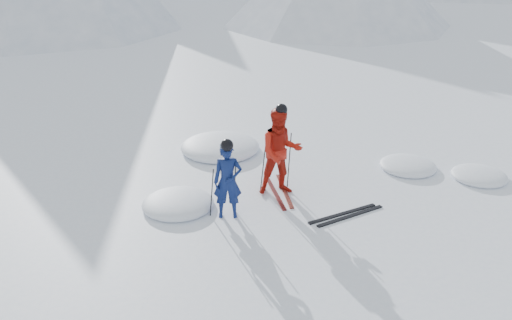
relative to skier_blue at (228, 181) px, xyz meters
name	(u,v)px	position (x,y,z in m)	size (l,w,h in m)	color
ground	(349,198)	(2.74, -0.36, -0.81)	(160.00, 160.00, 0.00)	white
skier_blue	(228,181)	(0.00, 0.00, 0.00)	(0.59, 0.39, 1.62)	#0D1B51
skier_red	(281,152)	(1.47, 0.53, 0.19)	(0.97, 0.76, 2.00)	#AD190D
pole_blue_left	(212,193)	(-0.30, 0.15, -0.27)	(0.02, 0.02, 1.08)	black
pole_blue_right	(235,186)	(0.25, 0.25, -0.27)	(0.02, 0.02, 1.08)	black
pole_red_left	(263,164)	(1.17, 0.78, -0.14)	(0.02, 0.02, 1.33)	black
pole_red_right	(289,161)	(1.77, 0.68, -0.14)	(0.02, 0.02, 1.33)	black
ski_worn_left	(275,193)	(1.35, 0.53, -0.79)	(0.09, 1.70, 0.03)	black
ski_worn_right	(285,191)	(1.59, 0.53, -0.79)	(0.09, 1.70, 0.03)	black
ski_loose_a	(342,214)	(2.21, -0.93, -0.79)	(0.09, 1.70, 0.03)	black
ski_loose_b	(350,216)	(2.31, -1.08, -0.79)	(0.09, 1.70, 0.03)	black
snow_lumps	(271,166)	(1.92, 1.93, -0.81)	(8.47, 5.92, 0.47)	white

